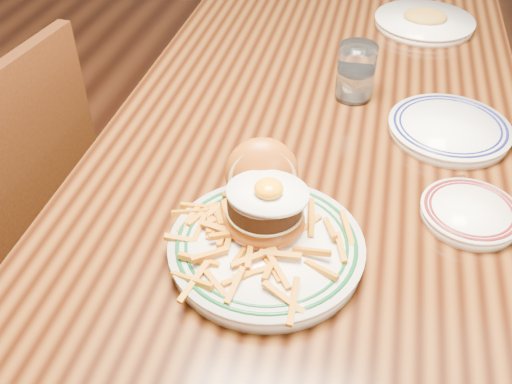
% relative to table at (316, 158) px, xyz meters
% --- Properties ---
extents(floor, '(6.00, 6.00, 0.00)m').
position_rel_table_xyz_m(floor, '(0.00, 0.00, -0.66)').
color(floor, black).
rests_on(floor, ground).
extents(table, '(0.85, 1.60, 0.75)m').
position_rel_table_xyz_m(table, '(0.00, 0.00, 0.00)').
color(table, black).
rests_on(table, floor).
extents(chair_left, '(0.46, 0.46, 0.90)m').
position_rel_table_xyz_m(chair_left, '(-0.71, -0.14, -0.18)').
color(chair_left, '#431E0E').
rests_on(chair_left, floor).
extents(main_plate, '(0.30, 0.32, 0.15)m').
position_rel_table_xyz_m(main_plate, '(-0.03, -0.37, 0.13)').
color(main_plate, white).
rests_on(main_plate, table).
extents(side_plate, '(0.16, 0.18, 0.03)m').
position_rel_table_xyz_m(side_plate, '(0.29, -0.23, 0.10)').
color(side_plate, white).
rests_on(side_plate, table).
extents(rear_plate, '(0.24, 0.24, 0.03)m').
position_rel_table_xyz_m(rear_plate, '(0.26, 0.02, 0.10)').
color(rear_plate, white).
rests_on(rear_plate, table).
extents(water_glass, '(0.08, 0.08, 0.12)m').
position_rel_table_xyz_m(water_glass, '(0.06, 0.12, 0.14)').
color(water_glass, white).
rests_on(water_glass, table).
extents(far_plate, '(0.26, 0.26, 0.05)m').
position_rel_table_xyz_m(far_plate, '(0.21, 0.53, 0.10)').
color(far_plate, white).
rests_on(far_plate, table).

